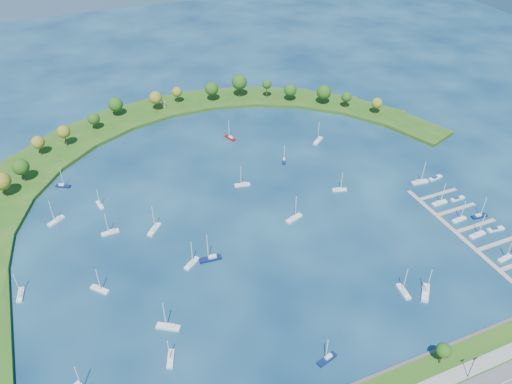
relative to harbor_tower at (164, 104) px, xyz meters
name	(u,v)px	position (x,y,z in m)	size (l,w,h in m)	color
ground	(251,207)	(12.06, -115.72, -4.04)	(700.00, 700.00, 0.00)	#071E3C
breakwater	(134,174)	(-34.26, -67.01, -3.05)	(286.74, 247.64, 2.00)	#1D4C14
breakwater_trees	(176,113)	(1.07, -27.47, 6.71)	(235.14, 89.58, 15.67)	#382314
harbor_tower	(164,104)	(0.00, 0.00, 0.00)	(2.60, 2.60, 3.97)	gray
dock_system	(479,237)	(97.36, -176.72, -3.68)	(24.28, 82.00, 1.60)	gray
moored_boat_0	(404,291)	(46.32, -190.60, -3.12)	(3.26, 8.54, 12.25)	silver
moored_boat_1	(242,184)	(15.00, -97.90, -3.14)	(8.21, 3.81, 11.65)	silver
moored_boat_2	(100,204)	(-54.93, -86.18, -3.18)	(3.06, 7.17, 10.20)	silver
moored_boat_3	(171,358)	(-46.53, -184.19, -3.16)	(4.59, 7.70, 10.95)	silver
moored_boat_4	(99,289)	(-63.94, -142.02, -3.14)	(7.00, 7.47, 11.77)	silver
moored_boat_5	(110,232)	(-53.86, -108.82, -3.14)	(7.95, 2.53, 11.56)	silver
moored_boat_6	(56,220)	(-75.55, -90.67, -3.11)	(8.41, 6.80, 12.57)	silver
moored_boat_7	(63,185)	(-69.61, -62.82, -3.16)	(7.53, 5.52, 10.98)	#0A1B43
moored_boat_8	(154,229)	(-35.10, -114.76, -3.09)	(7.99, 8.50, 13.41)	silver
moored_boat_9	(210,258)	(-17.76, -142.90, -3.06)	(9.79, 3.47, 14.11)	#0A1B43
moored_boat_10	(192,263)	(-25.91, -142.48, -3.13)	(8.02, 6.70, 12.10)	silver
moored_boat_11	(327,358)	(3.06, -205.70, -3.15)	(8.08, 4.03, 11.44)	#0A1B43
moored_boat_12	(168,326)	(-43.65, -170.82, -3.10)	(8.78, 6.95, 13.05)	silver
moored_boat_14	(230,137)	(26.11, -50.75, -3.14)	(4.72, 8.30, 11.76)	maroon
moored_boat_15	(294,218)	(26.99, -132.67, -3.10)	(9.19, 5.16, 13.03)	silver
moored_boat_16	(284,160)	(44.61, -85.50, -3.18)	(4.93, 7.09, 10.25)	#0A1B43
moored_boat_17	(426,292)	(53.98, -194.34, -3.07)	(8.32, 8.79, 13.91)	silver
moored_boat_18	(318,140)	(72.14, -74.22, -3.09)	(8.63, 7.51, 13.21)	silver
moored_boat_19	(20,294)	(-92.95, -132.69, -3.15)	(3.48, 7.95, 11.31)	silver
moored_boat_20	(339,189)	(58.45, -121.12, -3.17)	(7.56, 4.10, 10.70)	silver
docked_boat_2	(505,258)	(97.60, -191.94, -3.16)	(7.50, 2.93, 10.73)	silver
docked_boat_4	(477,234)	(97.58, -175.55, -3.13)	(8.35, 2.81, 12.08)	silver
docked_boat_5	(495,229)	(108.04, -175.74, -3.43)	(8.35, 3.30, 1.66)	silver
docked_boat_6	(459,219)	(97.59, -163.78, -3.16)	(7.65, 2.53, 11.09)	silver
docked_boat_7	(479,216)	(108.09, -165.48, -3.14)	(8.01, 3.01, 11.50)	#0A1B43
docked_boat_8	(440,202)	(97.58, -149.92, -3.14)	(8.06, 2.27, 11.83)	silver
docked_boat_9	(457,199)	(108.05, -150.61, -3.46)	(7.65, 2.20, 1.56)	silver
docked_boat_10	(420,182)	(99.97, -131.73, -3.10)	(9.03, 3.51, 12.93)	silver
docked_boat_11	(435,178)	(109.95, -131.81, -3.44)	(8.23, 3.28, 1.63)	silver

